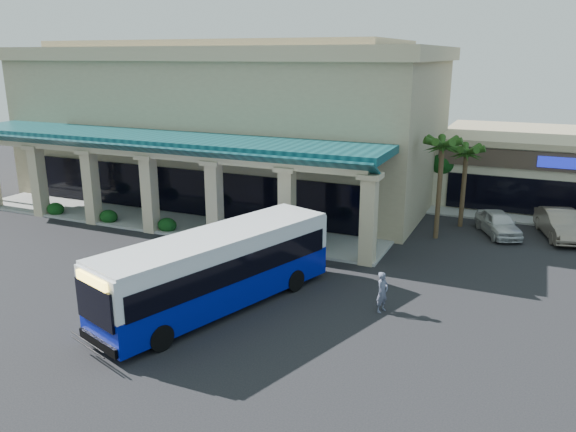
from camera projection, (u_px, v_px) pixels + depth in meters
The scene contains 10 objects.
ground at pixel (214, 281), 26.69m from camera, with size 110.00×110.00×0.00m, color black.
main_building at pixel (230, 120), 42.29m from camera, with size 30.80×14.80×11.35m, color tan, non-canonical shape.
arcade at pixel (159, 180), 34.99m from camera, with size 30.00×6.20×5.70m, color #09353B, non-canonical shape.
palm_0 at pixel (440, 183), 32.11m from camera, with size 2.40×2.40×6.60m, color #19380F, non-canonical shape.
palm_1 at pixel (464, 181), 34.47m from camera, with size 2.40×2.40×5.80m, color #19380F, non-canonical shape.
broadleaf_tree at pixel (443, 172), 39.78m from camera, with size 2.60×2.60×4.81m, color black, non-canonical shape.
transit_bus at pixel (218, 271), 23.53m from camera, with size 2.73×11.74×3.28m, color #041193, non-canonical shape.
pedestrian at pixel (382, 292), 23.33m from camera, with size 0.64×0.42×1.74m, color #52576D.
car_silver at pixel (498, 223), 33.41m from camera, with size 1.70×4.23×1.44m, color silver.
car_white at pixel (560, 224), 32.86m from camera, with size 1.74×5.00×1.65m, color slate.
Camera 1 is at (13.30, -21.21, 10.36)m, focal length 35.00 mm.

